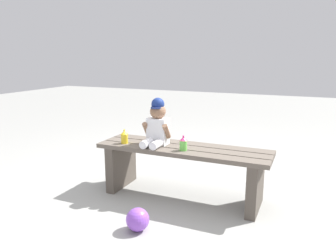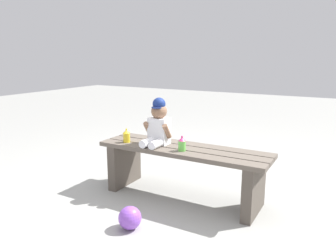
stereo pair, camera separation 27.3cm
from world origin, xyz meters
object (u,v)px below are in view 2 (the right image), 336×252
Objects in this scene: child_figure at (158,124)px; sippy_cup_left at (127,136)px; park_bench at (183,164)px; sippy_cup_right at (182,144)px; toy_ball at (130,218)px.

sippy_cup_left is (-0.28, -0.08, -0.12)m from child_figure.
park_bench is at bearing 10.62° from sippy_cup_left.
sippy_cup_right is at bearing 0.00° from sippy_cup_left.
sippy_cup_right is (0.04, -0.10, 0.21)m from park_bench.
child_figure is 0.31m from sippy_cup_left.
sippy_cup_right is at bearing -67.88° from park_bench.
sippy_cup_right reaches higher than toy_ball.
sippy_cup_left is 0.82m from toy_ball.
park_bench is 11.78× the size of sippy_cup_right.
child_figure is 2.46× the size of toy_ball.
sippy_cup_left is 0.55m from sippy_cup_right.
park_bench is at bearing 112.12° from sippy_cup_right.
sippy_cup_left is at bearing -164.54° from child_figure.
child_figure is at bearing 164.06° from sippy_cup_right.
toy_ball is (0.15, -0.63, -0.54)m from child_figure.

